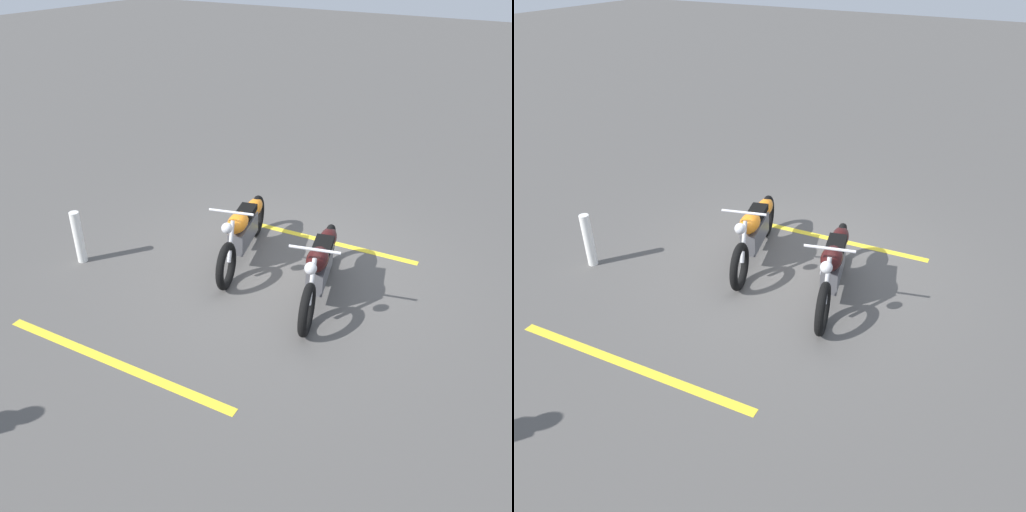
# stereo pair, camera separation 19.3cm
# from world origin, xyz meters

# --- Properties ---
(ground_plane) EXTENTS (60.00, 60.00, 0.00)m
(ground_plane) POSITION_xyz_m (0.00, 0.00, 0.00)
(ground_plane) COLOR #514F4C
(motorcycle_bright_foreground) EXTENTS (2.17, 0.85, 1.04)m
(motorcycle_bright_foreground) POSITION_xyz_m (0.18, -0.72, 0.46)
(motorcycle_bright_foreground) COLOR black
(motorcycle_bright_foreground) RESTS_ON ground
(motorcycle_dark_foreground) EXTENTS (2.18, 0.83, 1.04)m
(motorcycle_dark_foreground) POSITION_xyz_m (0.47, 0.68, 0.46)
(motorcycle_dark_foreground) COLOR black
(motorcycle_dark_foreground) RESTS_ON ground
(bollard_post) EXTENTS (0.14, 0.14, 0.81)m
(bollard_post) POSITION_xyz_m (1.56, -2.71, 0.41)
(bollard_post) COLOR white
(bollard_post) RESTS_ON ground
(parking_stripe_near) EXTENTS (0.35, 3.20, 0.01)m
(parking_stripe_near) POSITION_xyz_m (-0.90, 0.01, 0.00)
(parking_stripe_near) COLOR yellow
(parking_stripe_near) RESTS_ON ground
(parking_stripe_mid) EXTENTS (0.35, 3.20, 0.01)m
(parking_stripe_mid) POSITION_xyz_m (2.93, -0.71, 0.00)
(parking_stripe_mid) COLOR yellow
(parking_stripe_mid) RESTS_ON ground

